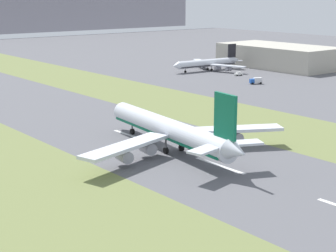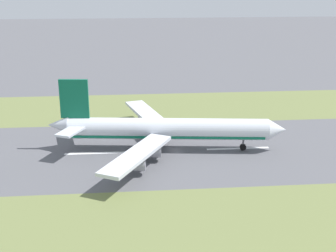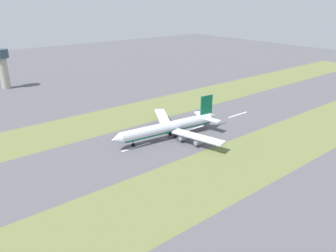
# 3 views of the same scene
# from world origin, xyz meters

# --- Properties ---
(ground_plane) EXTENTS (800.00, 800.00, 0.00)m
(ground_plane) POSITION_xyz_m (0.00, 0.00, 0.00)
(ground_plane) COLOR #56565B
(grass_median_west) EXTENTS (40.00, 600.00, 0.01)m
(grass_median_west) POSITION_xyz_m (-45.00, 0.00, 0.00)
(grass_median_west) COLOR olive
(grass_median_west) RESTS_ON ground
(grass_median_east) EXTENTS (40.00, 600.00, 0.01)m
(grass_median_east) POSITION_xyz_m (45.00, 0.00, 0.00)
(grass_median_east) COLOR olive
(grass_median_east) RESTS_ON ground
(centreline_dash_mid) EXTENTS (1.20, 18.00, 0.01)m
(centreline_dash_mid) POSITION_xyz_m (0.00, -21.98, 0.01)
(centreline_dash_mid) COLOR silver
(centreline_dash_mid) RESTS_ON ground
(centreline_dash_far) EXTENTS (1.20, 18.00, 0.01)m
(centreline_dash_far) POSITION_xyz_m (0.00, 18.02, 0.01)
(centreline_dash_far) COLOR silver
(centreline_dash_far) RESTS_ON ground
(airplane_main_jet) EXTENTS (63.70, 67.18, 20.20)m
(airplane_main_jet) POSITION_xyz_m (-1.35, -3.87, 6.02)
(airplane_main_jet) COLOR silver
(airplane_main_jet) RESTS_ON ground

